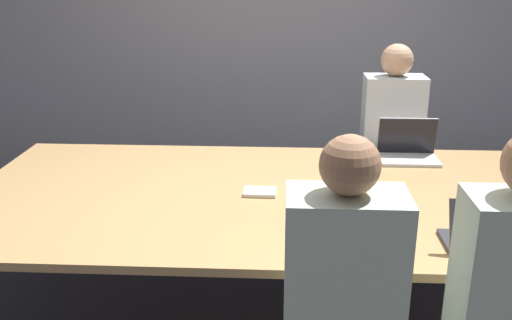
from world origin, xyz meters
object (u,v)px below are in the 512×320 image
Objects in this scene: laptop_near_right at (483,234)px; laptop_near_midright at (350,236)px; stapler at (308,194)px; laptop_far_right at (408,148)px; person_far_right at (390,151)px; cup_far_right at (367,155)px.

laptop_near_midright reaches higher than laptop_near_right.
stapler is (-0.72, 0.52, -0.04)m from laptop_near_right.
laptop_near_right reaches higher than stapler.
person_far_right is (-0.04, 0.37, -0.15)m from laptop_far_right.
stapler is (-0.39, -0.61, -0.02)m from cup_far_right.
laptop_near_midright is at bearing -105.47° from person_far_right.
stapler is (-0.60, -1.04, 0.10)m from person_far_right.
cup_far_right is (-0.34, 1.12, -0.02)m from laptop_near_right.
person_far_right reaches higher than laptop_near_right.
stapler is at bearing -120.11° from person_far_right.
laptop_near_right is at bearing -86.18° from laptop_far_right.
laptop_far_right is (-0.08, 1.19, 0.01)m from laptop_near_right.
person_far_right is 4.46× the size of laptop_near_midright.
laptop_near_right is 0.22× the size of person_far_right.
laptop_near_right is 0.89m from stapler.
laptop_near_right is at bearing -64.73° from stapler.
person_far_right is at bearing -85.74° from laptop_near_right.
laptop_near_midright is 2.11× the size of stapler.
cup_far_right is at bearing -116.65° from person_far_right.
cup_far_right is 0.72m from stapler.
laptop_near_midright is (-0.23, -1.19, 0.03)m from cup_far_right.
stapler is at bearing -133.75° from laptop_far_right.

